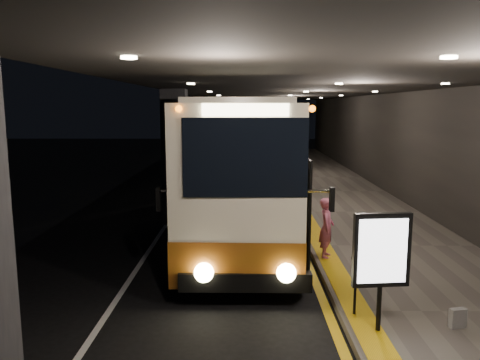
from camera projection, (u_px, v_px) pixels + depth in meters
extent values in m
plane|color=black|center=(214.00, 261.00, 11.73)|extent=(90.00, 90.00, 0.00)
cube|color=silver|center=(172.00, 215.00, 16.68)|extent=(0.12, 50.00, 0.01)
cube|color=gold|center=(289.00, 215.00, 16.65)|extent=(0.18, 50.00, 0.01)
cube|color=#514C44|center=(356.00, 214.00, 16.61)|extent=(4.50, 50.00, 0.15)
cube|color=gold|center=(303.00, 211.00, 16.62)|extent=(0.50, 50.00, 0.01)
cube|color=black|center=(425.00, 131.00, 16.13)|extent=(0.10, 50.00, 6.00)
cube|color=black|center=(175.00, 157.00, 15.35)|extent=(0.80, 0.80, 4.40)
cube|color=black|center=(206.00, 135.00, 27.20)|extent=(0.80, 0.80, 4.40)
cube|color=black|center=(295.00, 84.00, 15.93)|extent=(9.00, 50.00, 0.40)
cube|color=beige|center=(245.00, 161.00, 14.67)|extent=(2.89, 12.41, 3.50)
cube|color=brown|center=(245.00, 201.00, 14.87)|extent=(2.91, 12.44, 0.93)
cube|color=black|center=(245.00, 158.00, 8.41)|extent=(2.27, 0.12, 1.44)
cube|color=black|center=(245.00, 281.00, 8.86)|extent=(2.53, 0.31, 0.36)
cylinder|color=black|center=(196.00, 249.00, 11.07)|extent=(0.29, 1.03, 1.03)
cylinder|color=black|center=(294.00, 249.00, 11.05)|extent=(0.29, 1.03, 1.03)
cylinder|color=black|center=(216.00, 189.00, 19.00)|extent=(0.29, 1.03, 1.03)
cylinder|color=black|center=(273.00, 189.00, 18.98)|extent=(0.29, 1.03, 1.03)
sphere|color=#FFEAA5|center=(204.00, 273.00, 8.75)|extent=(0.37, 0.37, 0.37)
sphere|color=#FFEAA5|center=(286.00, 273.00, 8.73)|extent=(0.37, 0.37, 0.37)
cube|color=#FFF2BF|center=(245.00, 110.00, 8.27)|extent=(1.54, 0.09, 0.23)
cube|color=beige|center=(248.00, 132.00, 30.12)|extent=(3.06, 12.83, 3.61)
cube|color=brown|center=(248.00, 152.00, 30.33)|extent=(3.08, 12.85, 0.96)
cube|color=black|center=(249.00, 123.00, 23.67)|extent=(2.34, 0.13, 1.49)
cube|color=black|center=(249.00, 170.00, 24.13)|extent=(2.61, 0.33, 0.37)
cylinder|color=black|center=(227.00, 166.00, 26.41)|extent=(0.30, 1.06, 1.06)
cylinder|color=black|center=(270.00, 166.00, 26.38)|extent=(0.30, 1.06, 1.06)
cylinder|color=black|center=(231.00, 152.00, 34.60)|extent=(0.30, 1.06, 1.06)
cylinder|color=black|center=(264.00, 152.00, 34.57)|extent=(0.30, 1.06, 1.06)
cube|color=beige|center=(246.00, 127.00, 43.60)|extent=(2.52, 11.37, 3.21)
cube|color=brown|center=(246.00, 139.00, 43.78)|extent=(2.54, 11.39, 0.85)
cube|color=black|center=(246.00, 121.00, 37.86)|extent=(2.08, 0.09, 1.32)
cube|color=black|center=(246.00, 147.00, 38.28)|extent=(2.32, 0.28, 0.33)
cylinder|color=black|center=(233.00, 146.00, 40.30)|extent=(0.26, 0.94, 0.94)
cylinder|color=black|center=(258.00, 146.00, 40.28)|extent=(0.26, 0.94, 0.94)
cylinder|color=black|center=(235.00, 140.00, 47.57)|extent=(0.26, 0.94, 0.94)
cylinder|color=black|center=(256.00, 140.00, 47.55)|extent=(0.26, 0.94, 0.94)
imported|color=#CD5F81|center=(327.00, 228.00, 11.51)|extent=(0.49, 0.62, 1.49)
cube|color=black|center=(458.00, 318.00, 7.88)|extent=(0.30, 0.18, 0.34)
cylinder|color=black|center=(379.00, 309.00, 7.73)|extent=(0.08, 0.08, 0.78)
cube|color=black|center=(382.00, 250.00, 7.57)|extent=(0.95, 0.20, 1.23)
cube|color=white|center=(383.00, 251.00, 7.51)|extent=(0.80, 0.10, 1.06)
cylinder|color=black|center=(355.00, 287.00, 8.32)|extent=(0.05, 0.05, 1.05)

